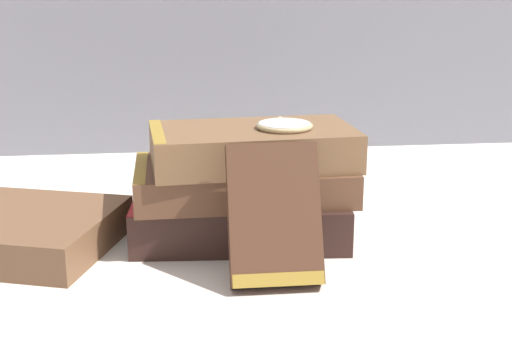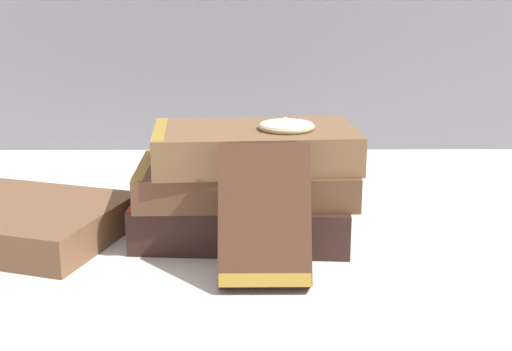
% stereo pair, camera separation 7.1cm
% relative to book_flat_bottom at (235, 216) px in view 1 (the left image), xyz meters
% --- Properties ---
extents(ground_plane, '(3.00, 3.00, 0.00)m').
position_rel_book_flat_bottom_xyz_m(ground_plane, '(0.03, -0.01, -0.02)').
color(ground_plane, silver).
extents(book_flat_bottom, '(0.23, 0.15, 0.05)m').
position_rel_book_flat_bottom_xyz_m(book_flat_bottom, '(0.00, 0.00, 0.00)').
color(book_flat_bottom, '#331E19').
rests_on(book_flat_bottom, ground_plane).
extents(book_flat_middle, '(0.22, 0.13, 0.04)m').
position_rel_book_flat_bottom_xyz_m(book_flat_middle, '(0.00, -0.00, 0.04)').
color(book_flat_middle, brown).
rests_on(book_flat_middle, book_flat_bottom).
extents(book_flat_top, '(0.21, 0.13, 0.04)m').
position_rel_book_flat_bottom_xyz_m(book_flat_top, '(0.01, -0.01, 0.08)').
color(book_flat_top, brown).
rests_on(book_flat_top, book_flat_middle).
extents(book_side_left, '(0.25, 0.22, 0.04)m').
position_rel_book_flat_bottom_xyz_m(book_side_left, '(-0.24, -0.00, -0.00)').
color(book_side_left, brown).
rests_on(book_side_left, ground_plane).
extents(book_leaning_front, '(0.08, 0.07, 0.12)m').
position_rel_book_flat_bottom_xyz_m(book_leaning_front, '(0.02, -0.12, 0.03)').
color(book_leaning_front, '#4C2D1E').
rests_on(book_leaning_front, ground_plane).
extents(pocket_watch, '(0.06, 0.06, 0.01)m').
position_rel_book_flat_bottom_xyz_m(pocket_watch, '(0.05, -0.01, 0.10)').
color(pocket_watch, silver).
rests_on(pocket_watch, book_flat_top).
extents(reading_glasses, '(0.09, 0.04, 0.00)m').
position_rel_book_flat_bottom_xyz_m(reading_glasses, '(-0.08, 0.13, -0.02)').
color(reading_glasses, '#ADADB2').
rests_on(reading_glasses, ground_plane).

